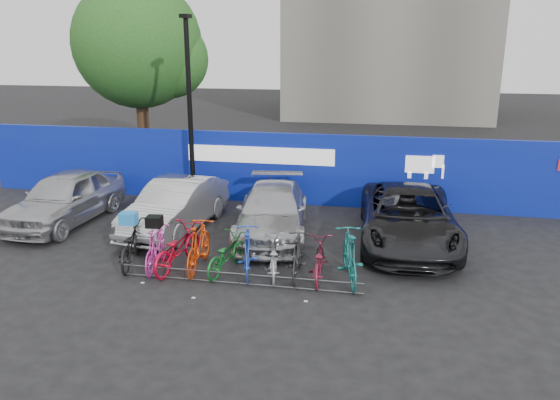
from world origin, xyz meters
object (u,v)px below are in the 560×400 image
(car_3, at_px, (408,217))
(bike_0, at_px, (131,244))
(car_2, at_px, (272,211))
(bike_5, at_px, (248,251))
(bike_9, at_px, (350,256))
(bike_7, at_px, (297,256))
(lamppost, at_px, (190,106))
(tree, at_px, (144,47))
(bike_rack, at_px, (239,279))
(car_0, at_px, (65,198))
(bike_8, at_px, (318,260))
(bike_2, at_px, (178,248))
(bike_1, at_px, (156,248))
(bike_6, at_px, (272,257))
(car_1, at_px, (176,206))
(bike_3, at_px, (199,246))
(bike_4, at_px, (226,254))

(car_3, bearing_deg, bike_0, -160.06)
(car_2, xyz_separation_m, bike_5, (-0.02, -2.76, -0.13))
(bike_5, relative_size, bike_9, 0.91)
(bike_5, relative_size, bike_7, 1.08)
(bike_0, bearing_deg, lamppost, -100.18)
(tree, bearing_deg, bike_rack, -57.55)
(bike_0, relative_size, bike_5, 1.08)
(car_0, relative_size, car_3, 0.85)
(lamppost, height_order, bike_8, lamppost)
(bike_2, height_order, bike_7, bike_2)
(bike_9, bearing_deg, car_3, -127.90)
(car_0, height_order, car_3, car_0)
(bike_1, bearing_deg, lamppost, -86.58)
(car_0, relative_size, bike_5, 2.48)
(car_2, relative_size, bike_2, 2.33)
(bike_1, bearing_deg, car_0, -40.86)
(lamppost, bearing_deg, bike_6, -54.12)
(bike_2, distance_m, bike_9, 4.11)
(car_1, relative_size, bike_0, 2.22)
(car_3, bearing_deg, bike_3, -153.58)
(car_1, xyz_separation_m, bike_3, (1.59, -2.61, -0.14))
(bike_7, bearing_deg, car_1, -36.07)
(bike_8, xyz_separation_m, bike_9, (0.72, 0.01, 0.15))
(bike_5, xyz_separation_m, bike_7, (1.19, 0.00, -0.04))
(bike_4, bearing_deg, tree, -43.97)
(bike_0, xyz_separation_m, bike_6, (3.55, 0.03, -0.07))
(bike_6, distance_m, bike_9, 1.80)
(lamppost, distance_m, bike_7, 7.42)
(bike_5, height_order, bike_6, bike_5)
(car_3, bearing_deg, bike_8, -129.61)
(lamppost, relative_size, bike_7, 3.56)
(tree, distance_m, bike_rack, 13.55)
(tree, distance_m, bike_6, 13.23)
(car_1, xyz_separation_m, bike_1, (0.57, -2.76, -0.20))
(bike_7, bearing_deg, bike_4, -1.37)
(car_1, bearing_deg, lamppost, 105.23)
(lamppost, bearing_deg, bike_4, -63.01)
(bike_7, bearing_deg, bike_rack, 27.31)
(bike_6, bearing_deg, bike_2, -11.06)
(bike_rack, bearing_deg, car_3, 42.45)
(lamppost, distance_m, bike_2, 6.20)
(lamppost, xyz_separation_m, bike_8, (4.90, -5.30, -2.81))
(bike_rack, relative_size, car_0, 1.22)
(bike_9, bearing_deg, bike_2, -10.45)
(lamppost, relative_size, car_2, 1.30)
(lamppost, bearing_deg, car_0, -138.94)
(car_1, xyz_separation_m, car_2, (2.82, 0.14, -0.05))
(bike_5, relative_size, bike_6, 1.08)
(bike_rack, height_order, bike_3, bike_3)
(lamppost, height_order, bike_6, lamppost)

